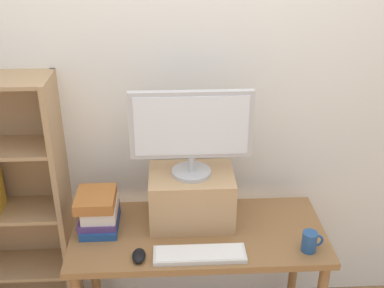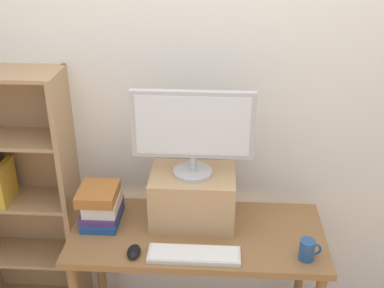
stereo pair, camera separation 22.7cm
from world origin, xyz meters
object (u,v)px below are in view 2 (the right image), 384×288
riser_box (193,197)px  keyboard (194,255)px  desk (197,248)px  coffee_mug (308,250)px  computer_monitor (193,130)px  book_stack (101,205)px  bookshelf_unit (18,195)px  computer_mouse (134,252)px

riser_box → keyboard: (0.02, -0.30, -0.13)m
riser_box → desk: bearing=-74.2°
coffee_mug → computer_monitor: bearing=152.8°
book_stack → bookshelf_unit: bearing=159.6°
bookshelf_unit → coffee_mug: bookshelf_unit is taller
computer_monitor → book_stack: 0.64m
computer_mouse → keyboard: bearing=0.3°
riser_box → computer_monitor: size_ratio=0.72×
computer_monitor → book_stack: computer_monitor is taller
keyboard → coffee_mug: (0.53, 0.02, 0.04)m
riser_box → book_stack: size_ratio=1.62×
desk → computer_monitor: size_ratio=2.17×
computer_monitor → keyboard: 0.59m
bookshelf_unit → riser_box: (1.01, -0.16, 0.13)m
bookshelf_unit → riser_box: bearing=-8.9°
desk → computer_monitor: computer_monitor is taller
computer_monitor → keyboard: computer_monitor is taller
bookshelf_unit → desk: bearing=-14.3°
keyboard → coffee_mug: size_ratio=4.17×
desk → bookshelf_unit: 1.07m
computer_monitor → coffee_mug: 0.78m
keyboard → computer_mouse: bearing=-179.7°
bookshelf_unit → computer_mouse: bookshelf_unit is taller
desk → book_stack: book_stack is taller
keyboard → book_stack: book_stack is taller
computer_monitor → computer_mouse: 0.64m
computer_mouse → desk: bearing=34.3°
desk → keyboard: 0.23m
riser_box → coffee_mug: riser_box is taller
desk → book_stack: bearing=172.4°
desk → computer_monitor: (-0.03, 0.11, 0.62)m
desk → computer_mouse: computer_mouse is taller
riser_box → coffee_mug: size_ratio=4.09×
keyboard → computer_mouse: computer_mouse is taller
desk → bookshelf_unit: bookshelf_unit is taller
book_stack → coffee_mug: (1.03, -0.25, -0.04)m
computer_monitor → book_stack: (-0.47, -0.04, -0.43)m
riser_box → book_stack: bearing=-175.3°
computer_mouse → book_stack: size_ratio=0.39×
riser_box → coffee_mug: 0.63m
keyboard → coffee_mug: 0.53m
book_stack → coffee_mug: 1.06m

